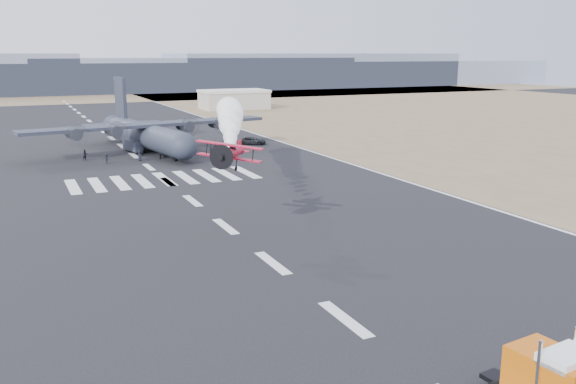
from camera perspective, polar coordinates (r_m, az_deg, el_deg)
ground at (r=40.78m, az=5.36°, el=-11.74°), size 500.00×500.00×0.00m
scrub_far at (r=263.23m, az=-20.71°, el=8.32°), size 500.00×80.00×0.00m
runway_markings at (r=95.42m, az=-12.89°, el=2.29°), size 60.00×260.00×0.01m
ridge_seg_d at (r=292.80m, az=-21.26°, el=9.93°), size 150.00×50.00×13.00m
ridge_seg_e at (r=303.94m, az=-8.77°, el=10.90°), size 150.00×50.00×15.00m
ridge_seg_f at (r=327.84m, az=2.42°, el=11.34°), size 150.00×50.00×17.00m
ridge_seg_g at (r=362.05m, az=11.80°, el=10.91°), size 150.00×50.00×13.00m
hangar_right at (r=193.69m, az=-5.08°, el=8.65°), size 20.50×12.50×5.90m
aerobatic_biplane at (r=57.09m, az=-5.32°, el=3.65°), size 6.33×5.95×2.70m
smoke_trail at (r=88.56m, az=-5.48°, el=7.09°), size 14.37×37.26×4.00m
transport_aircraft at (r=111.05m, az=-13.23°, el=5.41°), size 43.52×35.68×12.57m
support_vehicle at (r=116.54m, az=-3.30°, el=4.80°), size 5.53×4.53×1.40m
crew_a at (r=109.59m, az=-6.85°, el=4.34°), size 0.83×0.76×1.86m
crew_b at (r=102.54m, az=-11.95°, el=3.57°), size 0.78×1.01×1.83m
crew_c at (r=99.95m, az=-16.62°, el=3.02°), size 1.14×0.70×1.64m
crew_d at (r=106.36m, az=-13.46°, el=3.82°), size 0.89×1.21×1.85m
crew_e at (r=101.20m, az=-13.72°, el=3.31°), size 0.60×0.88×1.68m
crew_f at (r=103.53m, az=-11.47°, el=3.60°), size 1.52×0.99×1.57m
crew_g at (r=106.86m, az=-7.24°, el=4.06°), size 0.67×0.73×1.65m
crew_h at (r=104.15m, az=-18.44°, el=3.31°), size 0.99×0.80×1.78m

